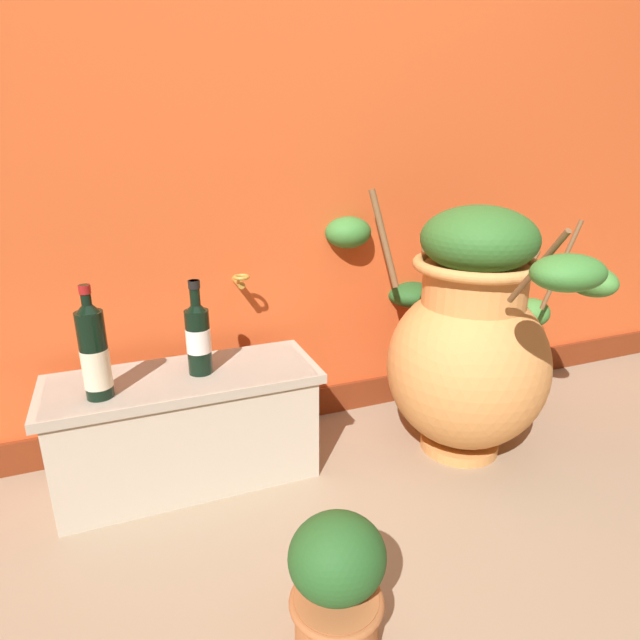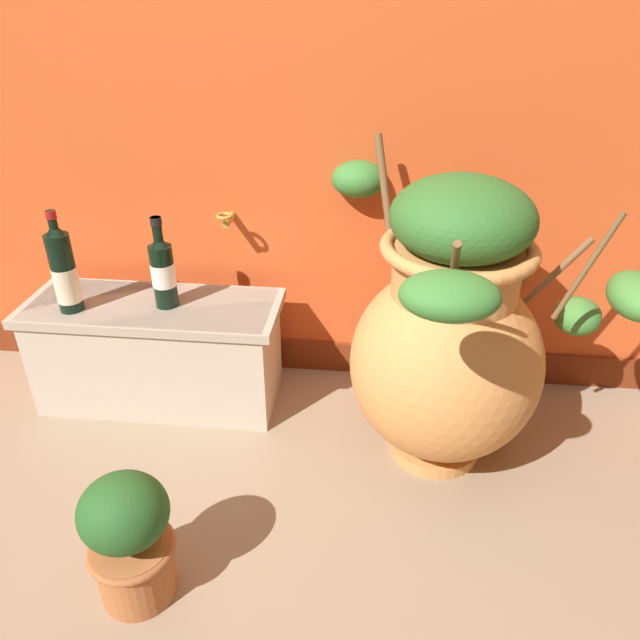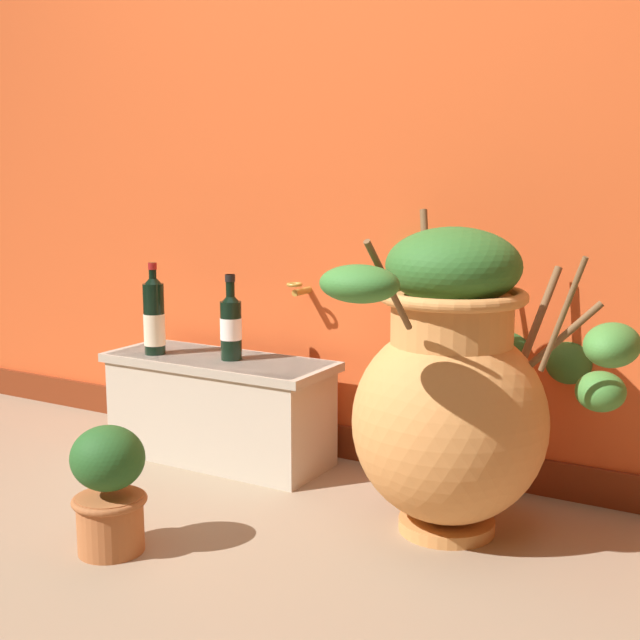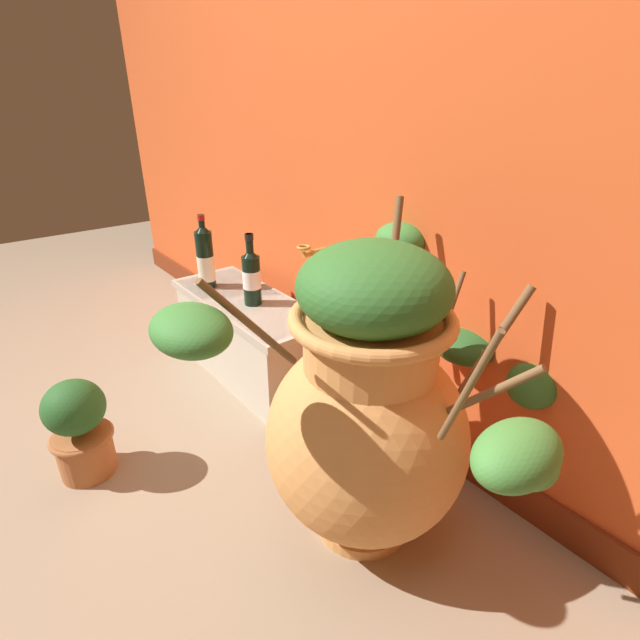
{
  "view_description": "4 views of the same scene",
  "coord_description": "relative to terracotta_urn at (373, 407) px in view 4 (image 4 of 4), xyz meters",
  "views": [
    {
      "loc": [
        -0.57,
        -0.66,
        1.06
      ],
      "look_at": [
        0.03,
        0.86,
        0.49
      ],
      "focal_mm": 29.36,
      "sensor_mm": 36.0,
      "label": 1
    },
    {
      "loc": [
        0.3,
        -0.77,
        1.28
      ],
      "look_at": [
        0.14,
        0.72,
        0.42
      ],
      "focal_mm": 33.47,
      "sensor_mm": 36.0,
      "label": 2
    },
    {
      "loc": [
        1.34,
        -1.48,
        1.01
      ],
      "look_at": [
        -0.03,
        0.89,
        0.53
      ],
      "focal_mm": 47.85,
      "sensor_mm": 36.0,
      "label": 3
    },
    {
      "loc": [
        1.25,
        -0.05,
        1.17
      ],
      "look_at": [
        0.14,
        0.82,
        0.5
      ],
      "focal_mm": 27.02,
      "sensor_mm": 36.0,
      "label": 4
    }
  ],
  "objects": [
    {
      "name": "wine_bottle_middle",
      "position": [
        -0.88,
        0.16,
        0.08
      ],
      "size": [
        0.08,
        0.08,
        0.3
      ],
      "color": "black",
      "rests_on": "stone_ledge"
    },
    {
      "name": "terracotta_urn",
      "position": [
        0.0,
        0.0,
        0.0
      ],
      "size": [
        0.87,
        1.0,
        0.9
      ],
      "color": "#D68E4C",
      "rests_on": "ground_plane"
    },
    {
      "name": "stone_ledge",
      "position": [
        -0.94,
        0.16,
        -0.22
      ],
      "size": [
        0.83,
        0.32,
        0.37
      ],
      "color": "beige",
      "rests_on": "ground_plane"
    },
    {
      "name": "potted_shrub",
      "position": [
        -0.74,
        -0.59,
        -0.24
      ],
      "size": [
        0.2,
        0.2,
        0.35
      ],
      "color": "#B26638",
      "rests_on": "ground_plane"
    },
    {
      "name": "back_wall",
      "position": [
        -0.51,
        0.5,
        0.88
      ],
      "size": [
        4.4,
        0.33,
        2.6
      ],
      "color": "#D15123",
      "rests_on": "ground_plane"
    },
    {
      "name": "wine_bottle_left",
      "position": [
        -1.17,
        0.1,
        0.09
      ],
      "size": [
        0.08,
        0.08,
        0.33
      ],
      "color": "black",
      "rests_on": "stone_ledge"
    },
    {
      "name": "ground_plane",
      "position": [
        -0.51,
        -0.7,
        -0.42
      ],
      "size": [
        7.0,
        7.0,
        0.0
      ],
      "primitive_type": "plane",
      "color": "gray"
    }
  ]
}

